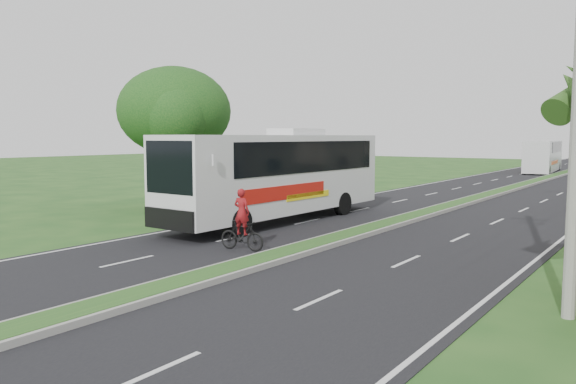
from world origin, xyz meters
The scene contains 8 objects.
ground centered at (0.00, 0.00, 0.00)m, with size 180.00×180.00×0.00m, color #204B1B.
road_asphalt centered at (0.00, 20.00, 0.01)m, with size 14.00×160.00×0.02m, color black.
median_strip centered at (0.00, 20.00, 0.10)m, with size 1.20×160.00×0.18m.
lane_edge_left centered at (-6.70, 20.00, 0.00)m, with size 0.12×160.00×0.01m, color silver.
shade_tree centered at (-12.11, 10.02, 5.03)m, with size 6.30×6.00×7.54m.
coach_bus_main centered at (-4.61, 9.48, 2.32)m, with size 3.00×13.09×4.21m.
coach_bus_far centered at (-2.37, 54.11, 1.92)m, with size 3.38×11.76×3.38m.
motorcyclist centered at (-1.74, 3.36, 0.75)m, with size 1.73×0.70×2.12m.
Camera 1 is at (10.41, -10.93, 3.85)m, focal length 35.00 mm.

